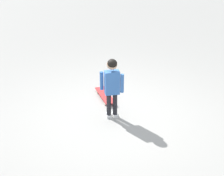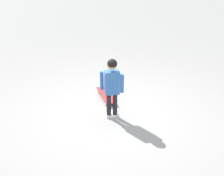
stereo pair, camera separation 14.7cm
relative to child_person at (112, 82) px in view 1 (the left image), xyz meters
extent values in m
plane|color=gray|center=(-0.07, -0.04, -0.66)|extent=(50.00, 50.00, 0.00)
cylinder|color=black|center=(0.02, 0.05, -0.42)|extent=(0.08, 0.08, 0.42)
cube|color=white|center=(0.05, 0.04, -0.63)|extent=(0.17, 0.14, 0.05)
cylinder|color=black|center=(-0.03, -0.05, -0.42)|extent=(0.08, 0.08, 0.42)
cube|color=white|center=(0.00, -0.06, -0.63)|extent=(0.17, 0.14, 0.05)
cube|color=#386BB7|center=(0.00, 0.00, -0.01)|extent=(0.23, 0.28, 0.40)
cylinder|color=#386BB7|center=(0.16, 0.10, -0.01)|extent=(0.06, 0.06, 0.32)
cylinder|color=#386BB7|center=(-0.12, -0.11, -0.01)|extent=(0.06, 0.06, 0.32)
sphere|color=tan|center=(0.00, 0.00, 0.31)|extent=(0.17, 0.17, 0.17)
sphere|color=black|center=(-0.01, 0.00, 0.32)|extent=(0.16, 0.16, 0.16)
cube|color=#B22D2D|center=(0.62, -0.31, -0.59)|extent=(0.73, 0.41, 0.02)
cube|color=#B7B7BC|center=(0.86, -0.39, -0.61)|extent=(0.06, 0.11, 0.02)
cube|color=#B7B7BC|center=(0.38, -0.23, -0.61)|extent=(0.06, 0.11, 0.02)
cylinder|color=beige|center=(0.88, -0.31, -0.63)|extent=(0.06, 0.05, 0.06)
cylinder|color=beige|center=(0.83, -0.46, -0.63)|extent=(0.06, 0.05, 0.06)
cylinder|color=beige|center=(0.41, -0.16, -0.63)|extent=(0.06, 0.05, 0.06)
cylinder|color=beige|center=(0.36, -0.30, -0.63)|extent=(0.06, 0.05, 0.06)
camera|label=1|loc=(-3.95, 3.00, 2.33)|focal=54.10mm
camera|label=2|loc=(-4.04, 2.88, 2.33)|focal=54.10mm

